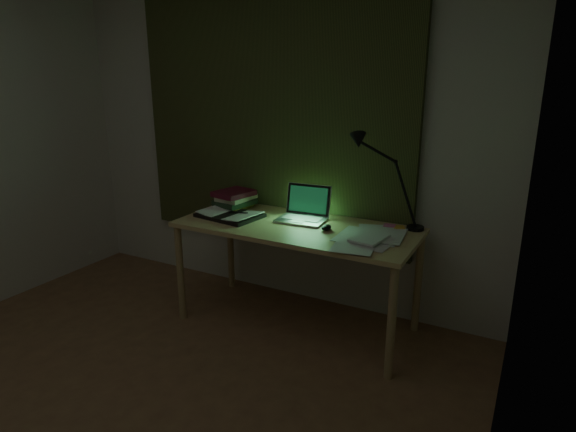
% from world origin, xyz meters
% --- Properties ---
extents(wall_back, '(3.50, 0.00, 2.50)m').
position_xyz_m(wall_back, '(0.00, 2.00, 1.25)').
color(wall_back, beige).
rests_on(wall_back, ground).
extents(wall_right, '(0.00, 4.00, 2.50)m').
position_xyz_m(wall_right, '(1.75, 0.00, 1.25)').
color(wall_right, beige).
rests_on(wall_right, ground).
extents(curtain, '(2.20, 0.06, 2.00)m').
position_xyz_m(curtain, '(0.00, 1.96, 1.45)').
color(curtain, '#31361B').
rests_on(curtain, wall_back).
extents(desk, '(1.59, 0.69, 0.72)m').
position_xyz_m(desk, '(0.42, 1.57, 0.36)').
color(desk, tan).
rests_on(desk, floor).
extents(laptop, '(0.35, 0.38, 0.23)m').
position_xyz_m(laptop, '(0.41, 1.67, 0.84)').
color(laptop, '#BBBBC0').
rests_on(laptop, desk).
extents(open_textbook, '(0.46, 0.35, 0.04)m').
position_xyz_m(open_textbook, '(-0.08, 1.53, 0.74)').
color(open_textbook, white).
rests_on(open_textbook, desk).
extents(book_stack, '(0.23, 0.27, 0.14)m').
position_xyz_m(book_stack, '(-0.17, 1.72, 0.79)').
color(book_stack, white).
rests_on(book_stack, desk).
extents(loose_papers, '(0.50, 0.51, 0.02)m').
position_xyz_m(loose_papers, '(0.89, 1.52, 0.74)').
color(loose_papers, silver).
rests_on(loose_papers, desk).
extents(mouse, '(0.07, 0.10, 0.04)m').
position_xyz_m(mouse, '(0.63, 1.57, 0.74)').
color(mouse, black).
rests_on(mouse, desk).
extents(sticky_yellow, '(0.10, 0.10, 0.02)m').
position_xyz_m(sticky_yellow, '(1.04, 1.81, 0.73)').
color(sticky_yellow, gold).
rests_on(sticky_yellow, desk).
extents(sticky_pink, '(0.09, 0.09, 0.02)m').
position_xyz_m(sticky_pink, '(0.98, 1.82, 0.73)').
color(sticky_pink, pink).
rests_on(sticky_pink, desk).
extents(desk_lamp, '(0.41, 0.32, 0.60)m').
position_xyz_m(desk_lamp, '(1.14, 1.85, 1.02)').
color(desk_lamp, black).
rests_on(desk_lamp, desk).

